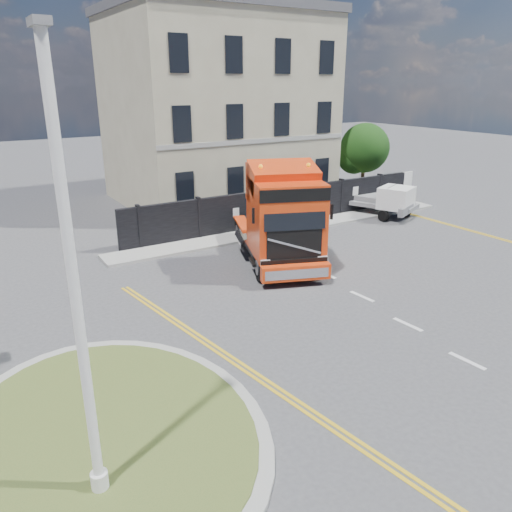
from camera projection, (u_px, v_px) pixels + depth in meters
ground at (289, 311)px, 16.83m from camera, size 120.00×120.00×0.00m
traffic_island at (107, 432)px, 10.92m from camera, size 6.80×6.80×0.17m
hoarding_fence at (292, 205)px, 26.97m from camera, size 18.80×0.25×2.00m
georgian_building at (216, 108)px, 31.12m from camera, size 12.30×10.30×12.80m
tree at (362, 150)px, 32.66m from camera, size 3.20×3.20×4.80m
pavement_far at (293, 227)px, 26.29m from camera, size 20.00×1.60×0.12m
truck at (281, 222)px, 20.39m from camera, size 4.95×7.53×4.23m
flatbed_pickup at (389, 200)px, 28.12m from camera, size 3.32×4.80×1.82m
lamppost_island at (74, 286)px, 7.97m from camera, size 0.25×0.50×8.16m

